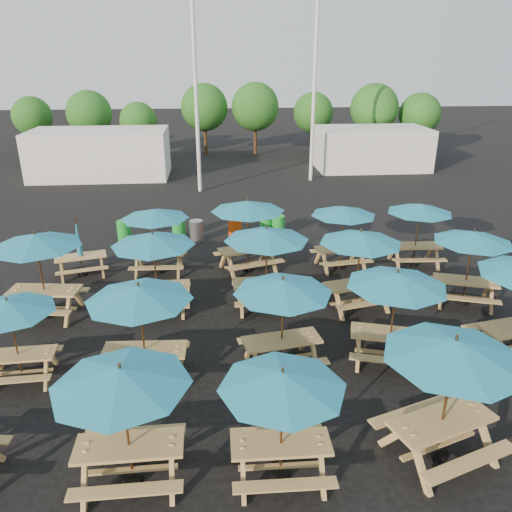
{
  "coord_description": "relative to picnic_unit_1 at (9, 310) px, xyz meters",
  "views": [
    {
      "loc": [
        -1.23,
        -12.83,
        6.9
      ],
      "look_at": [
        0.0,
        1.5,
        1.1
      ],
      "focal_mm": 35.0,
      "sensor_mm": 36.0,
      "label": 1
    }
  ],
  "objects": [
    {
      "name": "picnic_unit_5",
      "position": [
        2.84,
        -0.22,
        0.29
      ],
      "size": [
        2.43,
        2.43,
        2.38
      ],
      "rotation": [
        0.0,
        0.0,
        -0.05
      ],
      "color": "#A57D49",
      "rests_on": "ground"
    },
    {
      "name": "picnic_unit_19",
      "position": [
        11.45,
        5.77,
        0.19
      ],
      "size": [
        2.31,
        2.31,
        2.27
      ],
      "rotation": [
        0.0,
        0.0,
        -0.05
      ],
      "color": "#A57D49",
      "rests_on": "ground"
    },
    {
      "name": "tree_5",
      "position": [
        11.96,
        27.54,
        1.18
      ],
      "size": [
        2.94,
        2.94,
        4.45
      ],
      "color": "#382314",
      "rests_on": "ground"
    },
    {
      "name": "tree_3",
      "position": [
        3.99,
        27.58,
        1.61
      ],
      "size": [
        3.36,
        3.36,
        5.09
      ],
      "color": "#382314",
      "rests_on": "ground"
    },
    {
      "name": "picnic_unit_11",
      "position": [
        5.59,
        5.79,
        0.39
      ],
      "size": [
        3.09,
        3.09,
        2.51
      ],
      "rotation": [
        0.0,
        0.0,
        0.32
      ],
      "color": "#A57D49",
      "rests_on": "ground"
    },
    {
      "name": "mast_0",
      "position": [
        3.74,
        16.87,
        4.21
      ],
      "size": [
        0.2,
        0.2,
        12.0
      ],
      "primitive_type": "cylinder",
      "color": "silver",
      "rests_on": "ground"
    },
    {
      "name": "picnic_unit_9",
      "position": [
        5.97,
        -0.01,
        0.22
      ],
      "size": [
        2.61,
        2.61,
        2.31
      ],
      "rotation": [
        0.0,
        0.0,
        0.17
      ],
      "color": "#A57D49",
      "rests_on": "ground"
    },
    {
      "name": "waste_bin_1",
      "position": [
        3.03,
        9.37,
        -1.36
      ],
      "size": [
        0.53,
        0.53,
        0.86
      ],
      "primitive_type": "cylinder",
      "color": "green",
      "rests_on": "ground"
    },
    {
      "name": "picnic_unit_7",
      "position": [
        2.55,
        5.88,
        0.2
      ],
      "size": [
        2.29,
        2.29,
        2.28
      ],
      "rotation": [
        0.0,
        0.0,
        -0.03
      ],
      "color": "#A57D49",
      "rests_on": "ground"
    },
    {
      "name": "picnic_unit_10",
      "position": [
        5.92,
        3.06,
        0.35
      ],
      "size": [
        2.41,
        2.41,
        2.46
      ],
      "rotation": [
        0.0,
        0.0,
        0.01
      ],
      "color": "#A57D49",
      "rests_on": "ground"
    },
    {
      "name": "waste_bin_5",
      "position": [
        6.58,
        9.34,
        -1.36
      ],
      "size": [
        0.53,
        0.53,
        0.86
      ],
      "primitive_type": "cylinder",
      "color": "green",
      "rests_on": "ground"
    },
    {
      "name": "tree_4",
      "position": [
        7.64,
        27.13,
        1.67
      ],
      "size": [
        3.41,
        3.41,
        5.17
      ],
      "color": "#382314",
      "rests_on": "ground"
    },
    {
      "name": "picnic_unit_12",
      "position": [
        8.47,
        -3.08,
        0.4
      ],
      "size": [
        3.11,
        3.11,
        2.51
      ],
      "rotation": [
        0.0,
        0.0,
        0.33
      ],
      "color": "#A57D49",
      "rests_on": "ground"
    },
    {
      "name": "mast_1",
      "position": [
        10.24,
        18.87,
        4.21
      ],
      "size": [
        0.2,
        0.2,
        12.0
      ],
      "primitive_type": "cylinder",
      "color": "silver",
      "rests_on": "ground"
    },
    {
      "name": "ground",
      "position": [
        5.74,
        2.87,
        -1.79
      ],
      "size": [
        120.0,
        120.0,
        0.0
      ],
      "primitive_type": "plane",
      "color": "black",
      "rests_on": "ground"
    },
    {
      "name": "picnic_unit_2",
      "position": [
        -0.32,
        3.06,
        0.38
      ],
      "size": [
        2.7,
        2.7,
        2.49
      ],
      "rotation": [
        0.0,
        0.0,
        -0.12
      ],
      "color": "#A57D49",
      "rests_on": "ground"
    },
    {
      "name": "event_tent_1",
      "position": [
        14.74,
        21.87,
        -0.49
      ],
      "size": [
        7.0,
        4.0,
        2.6
      ],
      "primitive_type": "cube",
      "color": "silver",
      "rests_on": "ground"
    },
    {
      "name": "picnic_unit_14",
      "position": [
        8.54,
        2.8,
        0.29
      ],
      "size": [
        2.79,
        2.79,
        2.38
      ],
      "rotation": [
        0.0,
        0.0,
        0.23
      ],
      "color": "#A57D49",
      "rests_on": "ground"
    },
    {
      "name": "tree_6",
      "position": [
        15.97,
        25.76,
        1.63
      ],
      "size": [
        3.38,
        3.38,
        5.13
      ],
      "color": "#382314",
      "rests_on": "ground"
    },
    {
      "name": "picnic_unit_13",
      "position": [
        8.58,
        -0.0,
        0.28
      ],
      "size": [
        2.88,
        2.88,
        2.38
      ],
      "rotation": [
        0.0,
        0.0,
        -0.29
      ],
      "color": "#A57D49",
      "rests_on": "ground"
    },
    {
      "name": "tree_2",
      "position": [
        -0.65,
        26.52,
        0.83
      ],
      "size": [
        2.59,
        2.59,
        3.93
      ],
      "color": "#382314",
      "rests_on": "ground"
    },
    {
      "name": "picnic_unit_15",
      "position": [
        8.81,
        5.76,
        0.17
      ],
      "size": [
        2.48,
        2.48,
        2.25
      ],
      "rotation": [
        0.0,
        0.0,
        0.14
      ],
      "color": "#A57D49",
      "rests_on": "ground"
    },
    {
      "name": "picnic_unit_3",
      "position": [
        -0.01,
        5.89,
        -0.93
      ],
      "size": [
        1.95,
        1.8,
        2.1
      ],
      "rotation": [
        0.0,
        0.0,
        0.26
      ],
      "color": "#A57D49",
      "rests_on": "ground"
    },
    {
      "name": "picnic_unit_4",
      "position": [
        2.93,
        -3.17,
        0.25
      ],
      "size": [
        2.32,
        2.32,
        2.35
      ],
      "rotation": [
        0.0,
        0.0,
        0.02
      ],
      "color": "#A57D49",
      "rests_on": "ground"
    },
    {
      "name": "waste_bin_3",
      "position": [
        5.29,
        8.99,
        -1.36
      ],
      "size": [
        0.53,
        0.53,
        0.86
      ],
      "primitive_type": "cylinder",
      "color": "#C9420B",
      "rests_on": "ground"
    },
    {
      "name": "waste_bin_2",
      "position": [
        3.76,
        8.87,
        -1.36
      ],
      "size": [
        0.53,
        0.53,
        0.86
      ],
      "primitive_type": "cylinder",
      "color": "gray",
      "rests_on": "ground"
    },
    {
      "name": "picnic_unit_1",
      "position": [
        0.0,
        0.0,
        0.0
      ],
      "size": [
        2.1,
        2.1,
        2.05
      ],
      "rotation": [
        0.0,
        0.0,
        0.05
      ],
      "color": "#A57D49",
      "rests_on": "ground"
    },
    {
      "name": "picnic_unit_18",
      "position": [
        11.82,
        2.8,
        0.21
      ],
      "size": [
        2.82,
        2.82,
        2.29
      ],
      "rotation": [
        0.0,
        0.0,
        -0.32
      ],
      "color": "#A57D49",
      "rests_on": "ground"
    },
    {
      "name": "picnic_unit_8",
      "position": [
        5.51,
        -3.3,
        0.13
      ],
      "size": [
        2.17,
        2.17,
        2.2
      ],
      "rotation": [
        0.0,
        0.0,
        -0.01
      ],
      "color": "#A57D49",
      "rests_on": "ground"
    },
    {
      "name": "tree_7",
      "position": [
        19.37,
        25.79,
        1.2
      ],
      "size": [
        2.95,
        2.95,
        4.48
      ],
      "color": "#382314",
      "rests_on": "ground"
    },
    {
      "name": "waste_bin_4",
      "position": [
        7.06,
        9.21,
        -1.36
      ],
      "size": [
        0.53,
        0.53,
        0.86
      ],
      "primitive_type": "cylinder",
      "color": "green",
      "rests_on": "ground"
    },
    {
      "name": "tree_1",
      "position": [
        -4.0,
        26.77,
        1.36
      ],
      "size": [
        3.11,
        3.11,
        4.72
      ],
      "color": "#382314",
      "rests_on": "ground"
    },
    {
      "name": "tree_0",
      "position": [
        -8.33,
        28.12,
        1.04
      ],
      "size": [
        2.8,
        2.8,
        4.24
      ],
      "color": "#382314",
      "rests_on": "ground"
    },
    {
      "name": "event_tent_0",
      "position": [
        -2.26,
        20.87,
        -0.39
      ],
      "size": [
        8.0,
        4.0,
        2.8
      ],
      "primitive_type": "cube",
      "color": "silver",
      "rests_on": "ground"
    },
    {
      "name": "picnic_unit_6",
      "position": [
        2.78,
        3.1,
        0.29
      ],
      "size": [
        2.37,
        2.37,
        2.39
      ],
      "rotation": [
        0.0,
        0.0,
        0.02
      ],
      "color": "#A57D49",
      "rests_on": "ground"
    },
    {
      "name": "waste_bin_0",
      "position": [
        0.9,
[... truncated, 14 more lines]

